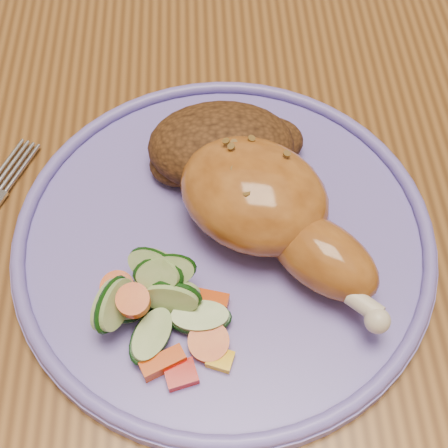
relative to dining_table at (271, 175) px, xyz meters
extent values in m
plane|color=#50311B|center=(0.00, 0.00, -0.67)|extent=(4.00, 4.00, 0.00)
cube|color=brown|center=(0.00, 0.00, 0.06)|extent=(0.90, 1.40, 0.04)
cube|color=brown|center=(-0.39, 0.64, -0.31)|extent=(0.06, 0.06, 0.71)
cube|color=brown|center=(0.39, 0.64, -0.31)|extent=(0.06, 0.06, 0.71)
cube|color=#4C2D16|center=(0.00, 0.55, -0.24)|extent=(0.42, 0.42, 0.04)
cylinder|color=#4C2D16|center=(-0.18, 0.37, -0.46)|extent=(0.04, 0.04, 0.41)
cylinder|color=#4C2D16|center=(-0.18, 0.73, -0.46)|extent=(0.04, 0.04, 0.41)
cylinder|color=#4C2D16|center=(0.18, 0.37, -0.46)|extent=(0.04, 0.04, 0.41)
cylinder|color=#4C2D16|center=(0.18, 0.73, -0.46)|extent=(0.04, 0.04, 0.41)
cylinder|color=#6B5CB9|center=(-0.05, -0.13, 0.09)|extent=(0.30, 0.30, 0.01)
torus|color=#6B5CB9|center=(-0.05, -0.13, 0.10)|extent=(0.30, 0.30, 0.01)
ellipsoid|color=#A75F23|center=(-0.03, -0.11, 0.12)|extent=(0.14, 0.14, 0.06)
ellipsoid|color=#A75F23|center=(0.01, -0.16, 0.12)|extent=(0.09, 0.09, 0.04)
sphere|color=beige|center=(0.04, -0.21, 0.12)|extent=(0.02, 0.02, 0.02)
ellipsoid|color=#492912|center=(-0.05, -0.06, 0.12)|extent=(0.11, 0.08, 0.05)
ellipsoid|color=#492912|center=(-0.01, -0.05, 0.11)|extent=(0.05, 0.04, 0.03)
ellipsoid|color=#492912|center=(-0.08, -0.07, 0.10)|extent=(0.05, 0.04, 0.02)
cube|color=#A50A05|center=(-0.08, -0.23, 0.10)|extent=(0.02, 0.02, 0.01)
cube|color=#E5A507|center=(-0.06, -0.22, 0.10)|extent=(0.02, 0.02, 0.01)
cylinder|color=#D84D07|center=(-0.11, -0.19, 0.12)|extent=(0.02, 0.02, 0.01)
cube|color=#D84D07|center=(-0.06, -0.18, 0.10)|extent=(0.03, 0.02, 0.01)
cylinder|color=#D84D07|center=(-0.12, -0.17, 0.10)|extent=(0.02, 0.02, 0.01)
cube|color=#D84D07|center=(-0.09, -0.22, 0.10)|extent=(0.03, 0.02, 0.01)
cylinder|color=#D84D07|center=(-0.06, -0.21, 0.10)|extent=(0.03, 0.03, 0.01)
cylinder|color=#ABC07D|center=(-0.09, -0.17, 0.12)|extent=(0.04, 0.04, 0.03)
cylinder|color=#ABC07D|center=(-0.10, -0.21, 0.10)|extent=(0.05, 0.05, 0.02)
cylinder|color=#ABC07D|center=(-0.09, -0.18, 0.11)|extent=(0.04, 0.03, 0.04)
cylinder|color=#ABC07D|center=(-0.07, -0.19, 0.10)|extent=(0.04, 0.04, 0.01)
cylinder|color=#ABC07D|center=(-0.13, -0.19, 0.11)|extent=(0.04, 0.05, 0.04)
cylinder|color=#ABC07D|center=(-0.11, -0.18, 0.10)|extent=(0.05, 0.05, 0.02)
cylinder|color=#ABC07D|center=(-0.10, -0.17, 0.12)|extent=(0.05, 0.05, 0.03)
camera|label=1|loc=(-0.06, -0.36, 0.48)|focal=50.00mm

